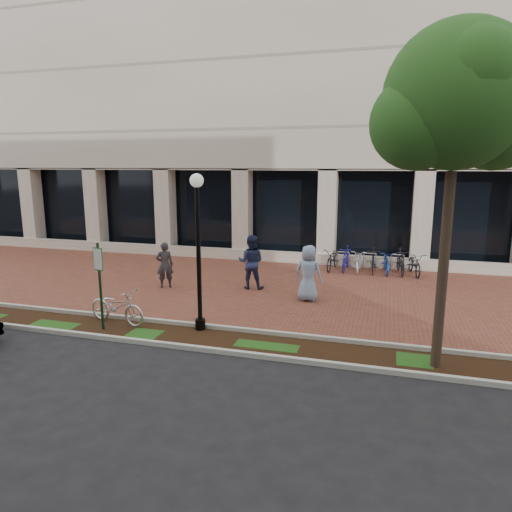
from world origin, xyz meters
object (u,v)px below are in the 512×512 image
(pedestrian_mid, at_px, (251,262))
(pedestrian_right, at_px, (308,273))
(street_tree, at_px, (459,106))
(locked_bicycle, at_px, (117,306))
(bike_rack_cluster, at_px, (373,261))
(pedestrian_left, at_px, (165,265))
(bollard, at_px, (441,276))
(lamppost, at_px, (198,244))
(parking_sign, at_px, (99,275))

(pedestrian_mid, relative_size, pedestrian_right, 1.05)
(street_tree, relative_size, locked_bicycle, 3.77)
(bike_rack_cluster, bearing_deg, pedestrian_left, -146.73)
(street_tree, distance_m, bollard, 8.48)
(lamppost, bearing_deg, parking_sign, -163.62)
(locked_bicycle, distance_m, pedestrian_left, 3.92)
(parking_sign, height_order, pedestrian_left, parking_sign)
(lamppost, relative_size, locked_bicycle, 2.20)
(bollard, bearing_deg, pedestrian_left, -165.85)
(lamppost, xyz_separation_m, locked_bicycle, (-2.44, -0.19, -1.87))
(street_tree, bearing_deg, lamppost, 173.65)
(lamppost, distance_m, bollard, 9.25)
(parking_sign, distance_m, locked_bicycle, 1.17)
(bike_rack_cluster, bearing_deg, parking_sign, -126.22)
(pedestrian_left, xyz_separation_m, bollard, (9.63, 2.43, -0.34))
(bike_rack_cluster, bearing_deg, street_tree, -77.97)
(pedestrian_left, bearing_deg, parking_sign, 67.97)
(parking_sign, height_order, pedestrian_right, parking_sign)
(lamppost, height_order, street_tree, street_tree)
(lamppost, height_order, bollard, lamppost)
(street_tree, height_order, bollard, street_tree)
(pedestrian_right, bearing_deg, pedestrian_left, 7.69)
(bollard, bearing_deg, lamppost, -137.65)
(pedestrian_left, xyz_separation_m, bike_rack_cluster, (7.20, 4.54, -0.35))
(parking_sign, relative_size, pedestrian_right, 1.29)
(pedestrian_right, bearing_deg, parking_sign, 50.51)
(pedestrian_mid, xyz_separation_m, bike_rack_cluster, (4.15, 3.80, -0.49))
(pedestrian_left, height_order, bollard, pedestrian_left)
(pedestrian_mid, xyz_separation_m, bollard, (6.58, 1.69, -0.48))
(locked_bicycle, bearing_deg, lamppost, -74.21)
(pedestrian_left, distance_m, pedestrian_mid, 3.14)
(parking_sign, xyz_separation_m, locked_bicycle, (0.11, 0.56, -1.03))
(parking_sign, height_order, locked_bicycle, parking_sign)
(parking_sign, distance_m, pedestrian_right, 6.52)
(pedestrian_mid, bearing_deg, pedestrian_right, 152.17)
(pedestrian_right, xyz_separation_m, bike_rack_cluster, (1.91, 4.73, -0.44))
(parking_sign, distance_m, bike_rack_cluster, 11.31)
(parking_sign, bearing_deg, locked_bicycle, 92.92)
(pedestrian_right, bearing_deg, bollard, -139.20)
(parking_sign, bearing_deg, pedestrian_right, 54.69)
(parking_sign, xyz_separation_m, bike_rack_cluster, (6.82, 8.97, -1.04))
(bike_rack_cluster, bearing_deg, pedestrian_mid, -136.51)
(lamppost, distance_m, pedestrian_right, 4.45)
(parking_sign, distance_m, pedestrian_left, 4.50)
(pedestrian_right, xyz_separation_m, bollard, (4.34, 2.62, -0.43))
(pedestrian_left, bearing_deg, street_tree, 127.10)
(bollard, distance_m, bike_rack_cluster, 3.22)
(pedestrian_left, bearing_deg, locked_bicycle, 70.25)
(parking_sign, bearing_deg, bollard, 50.44)
(parking_sign, distance_m, street_tree, 9.45)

